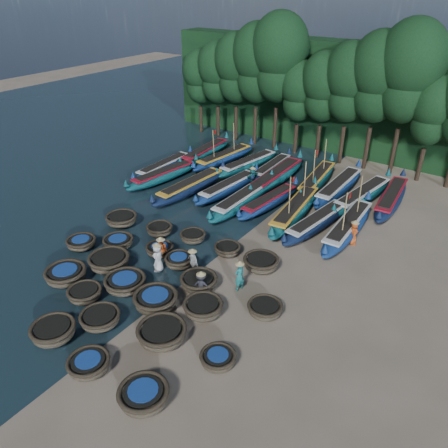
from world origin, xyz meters
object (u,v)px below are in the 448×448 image
Objects in this scene: long_boat_4 at (243,199)px; long_boat_15 at (339,187)px; coracle_5 at (66,274)px; coracle_10 at (81,242)px; long_boat_7 at (317,222)px; fisherman_1 at (239,275)px; long_boat_11 at (248,164)px; long_boat_1 at (164,175)px; coracle_2 at (53,331)px; long_boat_16 at (362,195)px; coracle_17 at (179,260)px; long_boat_2 at (191,186)px; coracle_21 at (159,229)px; coracle_3 at (89,364)px; coracle_14 at (203,307)px; long_boat_17 at (391,198)px; coracle_22 at (193,236)px; coracle_23 at (227,249)px; coracle_9 at (218,358)px; long_boat_3 at (228,187)px; coracle_7 at (100,318)px; fisherman_5 at (252,176)px; coracle_13 at (156,300)px; long_boat_0 at (164,167)px; coracle_15 at (118,242)px; fisherman_0 at (158,257)px; coracle_20 at (121,219)px; coracle_24 at (261,262)px; fisherman_3 at (201,284)px; fisherman_4 at (193,261)px; coracle_12 at (125,282)px; fisherman_6 at (354,232)px; coracle_8 at (162,333)px; long_boat_9 at (205,152)px; long_boat_14 at (317,179)px; coracle_6 at (85,293)px; coracle_19 at (265,308)px; coracle_11 at (109,261)px; coracle_16 at (160,249)px; long_boat_8 at (348,226)px; long_boat_10 at (224,157)px; fisherman_2 at (161,249)px; coracle_4 at (144,395)px; long_boat_5 at (269,201)px; long_boat_13 at (277,176)px.

long_boat_15 is at bearing 50.80° from long_boat_4.
coracle_10 is at bearing 127.46° from coracle_5.
long_boat_7 is 8.63m from fisherman_1.
long_boat_1 is at bearing -116.92° from long_boat_11.
coracle_2 is 23.45m from long_boat_16.
coracle_17 is 0.20× the size of long_boat_16.
long_boat_2 is 13.23m from long_boat_16.
coracle_3 is at bearing -62.79° from coracle_21.
coracle_14 is 0.24× the size of long_boat_17.
coracle_23 is (2.70, 0.05, 0.00)m from coracle_22.
long_boat_17 reaches higher than coracle_9.
coracle_3 is 0.27× the size of long_boat_3.
coracle_9 is 17.80m from long_boat_2.
coracle_7 is 1.32× the size of fisherman_5.
long_boat_0 reaches higher than coracle_13.
fisherman_5 is at bearing 84.78° from coracle_21.
coracle_15 is 1.15× the size of fisherman_0.
coracle_20 is 0.84× the size of coracle_24.
fisherman_0 is (-6.63, -15.44, 0.36)m from long_boat_16.
coracle_2 is 11.01m from coracle_23.
fisherman_3 is 0.94× the size of fisherman_4.
long_boat_2 is 4.76× the size of fisherman_4.
coracle_7 is 0.94× the size of coracle_12.
fisherman_6 is (1.18, 13.15, 0.50)m from coracle_9.
coracle_8 is 0.29× the size of long_boat_9.
long_boat_14 reaches higher than coracle_8.
coracle_9 is (8.43, 0.41, -0.03)m from coracle_6.
fisherman_5 is at bearing 94.27° from coracle_2.
fisherman_0 reaches higher than coracle_19.
coracle_9 is at bearing -52.23° from long_boat_3.
long_boat_11 is at bearing 102.51° from coracle_7.
coracle_11 is 3.13m from coracle_16.
coracle_15 is at bearing -123.48° from fisherman_0.
coracle_20 is at bearing -106.28° from long_boat_3.
long_boat_8 is 15.12m from long_boat_10.
long_boat_8 is at bearing -15.41° from long_boat_10.
fisherman_4 reaches higher than coracle_23.
long_boat_14 is at bearing 88.80° from coracle_13.
coracle_22 is 0.24× the size of long_boat_3.
long_boat_4 reaches higher than long_boat_9.
coracle_21 is 12.97m from long_boat_11.
long_boat_14 is 0.98× the size of long_boat_17.
fisherman_2 is (7.94, -9.00, 0.32)m from long_boat_1.
coracle_4 is 0.87× the size of coracle_8.
coracle_2 is 1.09× the size of coracle_13.
long_boat_14 reaches higher than fisherman_1.
long_boat_5 is 4.11× the size of fisherman_6.
long_boat_1 is 4.41× the size of fisherman_6.
coracle_17 is at bearing -51.26° from fisherman_3.
long_boat_13 is at bearing 106.57° from coracle_14.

